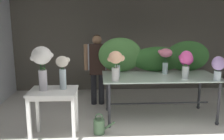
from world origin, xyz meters
name	(u,v)px	position (x,y,z in m)	size (l,w,h in m)	color
ground_plane	(135,115)	(0.00, 1.90, 0.00)	(8.35, 8.35, 0.00)	silver
wall_back	(125,39)	(0.00, 3.80, 1.34)	(5.84, 0.12, 2.68)	#5B564C
display_table_glass	(159,81)	(0.43, 1.78, 0.71)	(2.11, 1.01, 0.82)	silver
side_table_white	(54,97)	(-1.37, 1.02, 0.67)	(0.71, 0.57, 0.79)	white
florist	(97,63)	(-0.72, 2.59, 0.93)	(0.57, 0.24, 1.52)	#232328
foliage_backdrop	(153,57)	(0.39, 2.16, 1.11)	(2.21, 0.28, 0.67)	#477F3D
vase_fuchsia_anemones	(186,61)	(0.81, 1.51, 1.12)	(0.23, 0.21, 0.49)	silver
vase_rosy_ranunculus	(166,57)	(0.57, 1.93, 1.14)	(0.27, 0.25, 0.48)	silver
vase_peach_dahlias	(116,63)	(-0.41, 1.39, 1.13)	(0.29, 0.23, 0.51)	silver
vase_lilac_lilies	(218,66)	(1.30, 1.35, 1.06)	(0.22, 0.22, 0.41)	silver
vase_coral_tulips	(117,63)	(-0.36, 1.70, 1.08)	(0.18, 0.18, 0.45)	silver
vase_magenta_carnations	(186,61)	(0.93, 1.80, 1.07)	(0.29, 0.25, 0.43)	silver
vase_white_roses_tall	(42,61)	(-1.52, 1.02, 1.22)	(0.33, 0.29, 0.66)	silver
vase_cream_lisianthus_tall	(63,69)	(-1.23, 1.08, 1.09)	(0.21, 0.19, 0.51)	silver
watering_can	(99,126)	(-0.69, 1.16, 0.13)	(0.35, 0.18, 0.34)	#4C704C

